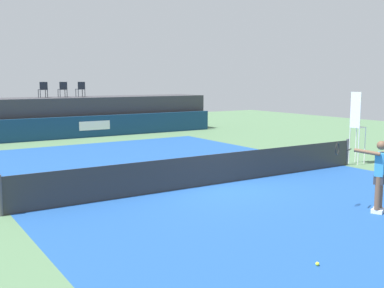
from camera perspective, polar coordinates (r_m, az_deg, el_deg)
ground_plane at (r=16.99m, az=-3.21°, el=-3.07°), size 48.00×48.00×0.00m
court_inner at (r=14.50m, az=2.65°, el=-4.97°), size 12.00×22.00×0.00m
sponsor_wall at (r=26.47m, az=-14.46°, el=1.95°), size 18.00×0.22×1.20m
spectator_platform at (r=28.13m, az=-15.65°, el=3.27°), size 18.00×2.80×2.20m
spectator_chair_far_left at (r=27.84m, az=-17.73°, el=6.43°), size 0.44×0.44×0.89m
spectator_chair_left at (r=28.03m, az=-15.51°, el=6.52°), size 0.44×0.44×0.89m
spectator_chair_center at (r=28.42m, az=-13.44°, el=6.61°), size 0.46×0.46×0.89m
umpire_chair at (r=18.85m, az=19.45°, el=2.45°), size 0.46×0.46×2.76m
tennis_net at (r=14.40m, az=2.66°, el=-3.14°), size 12.40×0.02×0.95m
net_post_near at (r=12.02m, az=-22.40°, el=-5.84°), size 0.10×0.10×1.00m
net_post_far at (r=18.63m, az=18.43°, el=-0.93°), size 0.10×0.10×1.00m
tennis_player at (r=12.18m, az=21.82°, el=-3.41°), size 1.03×1.06×1.77m
tennis_ball at (r=8.69m, az=15.06°, el=-13.95°), size 0.07×0.07×0.07m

